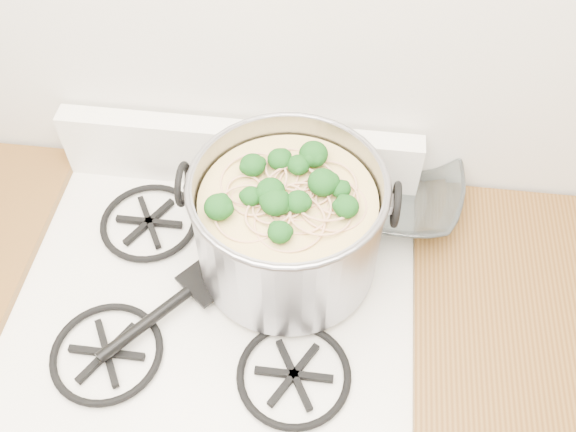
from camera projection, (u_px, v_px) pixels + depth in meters
The scene contains 5 objects.
gas_range at pixel (232, 392), 1.61m from camera, with size 0.76×0.66×0.92m.
counter_left at pixel (36, 364), 1.63m from camera, with size 0.25×0.65×0.92m.
stock_pot at pixel (288, 225), 1.18m from camera, with size 0.38×0.35×0.24m.
spatula at pixel (211, 274), 1.23m from camera, with size 0.29×0.31×0.02m, color black, non-canonical shape.
glass_bowl at pixel (392, 196), 1.35m from camera, with size 0.11×0.11×0.03m, color white.
Camera 1 is at (0.22, 0.64, 1.97)m, focal length 40.00 mm.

